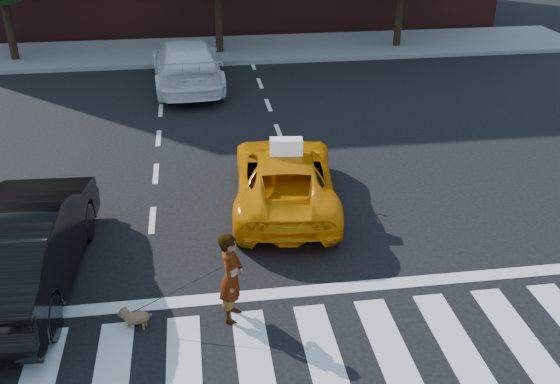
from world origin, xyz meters
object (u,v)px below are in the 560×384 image
(woman, at_px, (231,277))
(dog, at_px, (134,317))
(taxi, at_px, (285,177))
(white_suv, at_px, (187,63))
(black_sedan, at_px, (20,243))

(woman, height_order, dog, woman)
(taxi, xyz_separation_m, white_suv, (-1.91, 8.50, 0.14))
(taxi, xyz_separation_m, black_sedan, (-4.75, -2.24, 0.19))
(woman, bearing_deg, taxi, -3.09)
(white_suv, bearing_deg, woman, 89.41)
(black_sedan, relative_size, dog, 8.92)
(white_suv, relative_size, dog, 9.58)
(woman, distance_m, dog, 1.62)
(black_sedan, bearing_deg, dog, 145.72)
(black_sedan, bearing_deg, woman, 160.30)
(taxi, relative_size, dog, 8.10)
(woman, bearing_deg, dog, 107.75)
(white_suv, height_order, dog, white_suv)
(white_suv, relative_size, woman, 3.46)
(white_suv, xyz_separation_m, dog, (-0.98, -12.15, -0.57))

